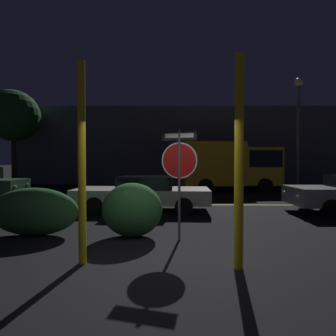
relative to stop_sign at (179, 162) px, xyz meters
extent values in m
plane|color=black|center=(-0.42, -1.46, -1.78)|extent=(260.00, 260.00, 0.00)
cube|color=gold|center=(-0.42, 4.88, -1.78)|extent=(38.52, 0.12, 0.01)
cylinder|color=#4C4C51|center=(0.00, 0.00, -0.51)|extent=(0.06, 0.06, 2.53)
cylinder|color=white|center=(0.00, 0.00, 0.05)|extent=(0.81, 0.21, 0.83)
cylinder|color=#B71414|center=(0.00, 0.00, 0.05)|extent=(0.75, 0.20, 0.77)
cube|color=black|center=(0.00, 0.00, 0.61)|extent=(0.79, 0.22, 0.22)
cube|color=white|center=(0.00, 0.00, 0.61)|extent=(0.65, 0.19, 0.10)
cylinder|color=yellow|center=(-1.76, -1.38, 0.00)|extent=(0.13, 0.13, 3.56)
cylinder|color=yellow|center=(0.94, -1.59, 0.01)|extent=(0.15, 0.15, 3.58)
ellipsoid|color=#2D6633|center=(-3.52, 0.35, -1.20)|extent=(2.17, 0.75, 1.16)
ellipsoid|color=#2D6633|center=(-1.12, 0.27, -1.13)|extent=(1.44, 0.91, 1.29)
cylinder|color=black|center=(-7.88, 6.93, -1.48)|extent=(0.60, 0.20, 0.60)
sphere|color=#F4EFCC|center=(-7.11, 6.65, -1.11)|extent=(0.14, 0.14, 0.14)
sphere|color=#F4EFCC|center=(-7.11, 5.62, -1.11)|extent=(0.14, 0.14, 0.14)
cube|color=silver|center=(-1.24, 3.65, -1.22)|extent=(4.94, 1.91, 0.51)
cube|color=black|center=(-1.09, 3.64, -0.74)|extent=(2.00, 1.57, 0.45)
cylinder|color=black|center=(-2.78, 2.86, -1.48)|extent=(0.61, 0.22, 0.60)
cylinder|color=black|center=(-2.72, 4.54, -1.48)|extent=(0.61, 0.22, 0.60)
cylinder|color=black|center=(0.25, 2.76, -1.48)|extent=(0.61, 0.22, 0.60)
cylinder|color=black|center=(0.30, 4.43, -1.48)|extent=(0.61, 0.22, 0.60)
sphere|color=#F4EFCC|center=(-3.72, 3.19, -1.20)|extent=(0.14, 0.14, 0.14)
sphere|color=#F4EFCC|center=(-3.69, 4.27, -1.20)|extent=(0.14, 0.14, 0.14)
cylinder|color=black|center=(4.91, 2.38, -1.48)|extent=(0.60, 0.21, 0.60)
cylinder|color=black|center=(4.93, 4.06, -1.48)|extent=(0.60, 0.21, 0.60)
sphere|color=#F4EFCC|center=(4.02, 2.69, -1.14)|extent=(0.14, 0.14, 0.14)
sphere|color=#F4EFCC|center=(4.04, 3.77, -1.14)|extent=(0.14, 0.14, 0.14)
cube|color=gold|center=(5.24, 10.18, -0.26)|extent=(2.34, 2.23, 2.24)
cube|color=black|center=(5.24, 10.18, 0.19)|extent=(2.13, 2.25, 0.99)
cube|color=gold|center=(2.36, 9.96, -0.10)|extent=(3.73, 2.46, 2.56)
cylinder|color=black|center=(5.10, 11.23, -1.36)|extent=(0.86, 0.34, 0.84)
cylinder|color=black|center=(5.26, 9.12, -1.36)|extent=(0.86, 0.34, 0.84)
cylinder|color=black|center=(1.64, 10.97, -1.36)|extent=(0.86, 0.34, 0.84)
cylinder|color=black|center=(1.80, 8.86, -1.36)|extent=(0.86, 0.34, 0.84)
cylinder|color=#4C4C51|center=(7.35, 9.56, 1.34)|extent=(0.16, 0.16, 6.23)
sphere|color=#F9E5B2|center=(7.35, 9.56, 4.68)|extent=(0.46, 0.46, 0.46)
cylinder|color=#422D1E|center=(-11.36, 12.62, 0.10)|extent=(0.32, 0.32, 3.75)
sphere|color=#19471E|center=(-11.36, 12.62, 3.28)|extent=(3.62, 3.62, 3.62)
cube|color=#4C4C56|center=(2.23, 16.86, 1.32)|extent=(30.01, 4.28, 6.19)
camera|label=1|loc=(-0.21, -5.95, 0.02)|focal=28.00mm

